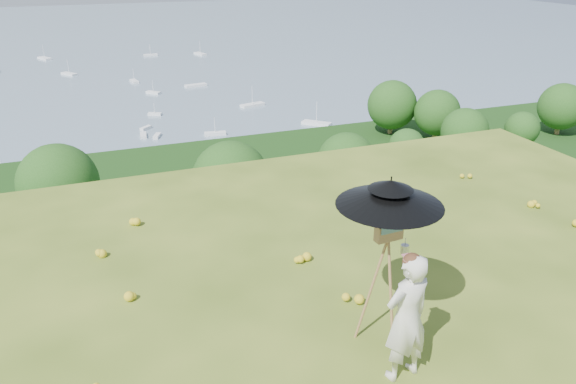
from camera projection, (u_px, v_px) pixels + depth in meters
name	position (u px, v px, depth m)	size (l,w,h in m)	color
ground	(420.00, 369.00, 6.19)	(14.00, 14.00, 0.00)	#465F1B
forest_slope	(158.00, 374.00, 47.73)	(140.00, 56.00, 22.00)	#17370F
shoreline_tier	(120.00, 239.00, 84.77)	(170.00, 28.00, 8.00)	#74695D
bay_water	(78.00, 52.00, 225.28)	(700.00, 700.00, 0.00)	slate
slope_trees	(141.00, 228.00, 42.15)	(110.00, 50.00, 6.00)	#1B4514
harbor_town	(115.00, 200.00, 82.18)	(110.00, 22.00, 5.00)	silver
moored_boats	(40.00, 100.00, 153.38)	(140.00, 140.00, 0.70)	white
wildflowers	(408.00, 351.00, 6.38)	(10.00, 10.50, 0.12)	gold
painter	(407.00, 318.00, 5.82)	(0.55, 0.36, 1.50)	silver
field_easel	(385.00, 279.00, 6.33)	(0.63, 0.63, 1.67)	olive
sun_umbrella	(389.00, 207.00, 6.00)	(1.16, 1.16, 0.70)	black
painter_cap	(413.00, 258.00, 5.53)	(0.19, 0.23, 0.10)	#CD717E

